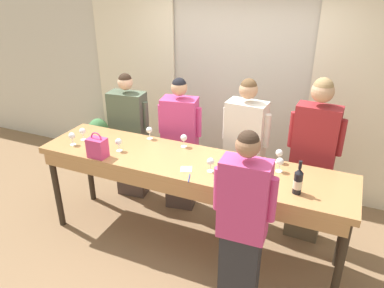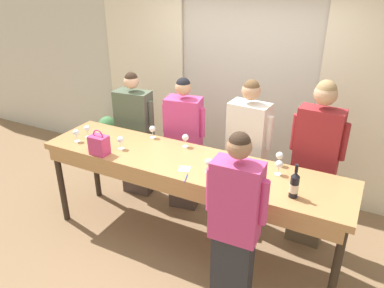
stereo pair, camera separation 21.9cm
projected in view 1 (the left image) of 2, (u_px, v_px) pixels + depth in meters
The scene contains 26 objects.
ground_plane at pixel (189, 243), 4.13m from camera, with size 18.00×18.00×0.00m, color #846647.
wall_back at pixel (239, 82), 4.86m from camera, with size 12.00×0.06×2.80m.
curtain_panel_left at pixel (136, 75), 5.38m from camera, with size 1.24×0.03×2.69m.
curtain_panel_right at pixel (365, 103), 4.28m from camera, with size 1.24×0.03×2.69m.
tasting_bar at pixel (188, 170), 3.71m from camera, with size 3.17×0.74×1.03m.
wine_bottle at pixel (298, 181), 3.12m from camera, with size 0.08×0.08×0.30m.
handbag at pixel (97, 147), 3.72m from camera, with size 0.19×0.13×0.27m.
wine_glass_front_left at pixel (211, 162), 3.46m from camera, with size 0.07×0.07×0.14m.
wine_glass_front_mid at pixel (237, 179), 3.17m from camera, with size 0.07×0.07×0.14m.
wine_glass_front_right at pixel (256, 165), 3.40m from camera, with size 0.07×0.07×0.14m.
wine_glass_center_left at pixel (149, 130), 4.12m from camera, with size 0.07×0.07×0.14m.
wine_glass_center_mid at pixel (72, 136), 3.98m from camera, with size 0.07×0.07×0.14m.
wine_glass_center_right at pixel (184, 138), 3.93m from camera, with size 0.07×0.07×0.14m.
wine_glass_back_left at pixel (279, 153), 3.61m from camera, with size 0.07×0.07×0.14m.
wine_glass_back_mid at pixel (83, 132), 4.09m from camera, with size 0.07×0.07×0.14m.
wine_glass_back_right at pixel (280, 162), 3.46m from camera, with size 0.07×0.07×0.14m.
wine_glass_near_host at pixel (260, 178), 3.19m from camera, with size 0.07×0.07×0.14m.
wine_glass_by_bottle at pixel (119, 142), 3.84m from camera, with size 0.07×0.07×0.14m.
napkin at pixel (186, 169), 3.53m from camera, with size 0.14×0.14×0.00m.
pen at pixel (189, 178), 3.38m from camera, with size 0.05×0.14×0.01m.
guest_olive_jacket at pixel (129, 137), 4.70m from camera, with size 0.56×0.28×1.64m.
guest_pink_top at pixel (180, 145), 4.44m from camera, with size 0.52×0.32×1.66m.
guest_cream_sweater at pixel (244, 154), 4.14m from camera, with size 0.53×0.27×1.74m.
guest_striped_shirt at pixel (312, 160), 3.84m from camera, with size 0.54×0.23×1.83m.
host_pouring at pixel (242, 228), 2.94m from camera, with size 0.49×0.22×1.73m.
potted_plant at pixel (99, 138), 5.73m from camera, with size 0.34×0.34×0.70m.
Camera 1 is at (1.33, -2.98, 2.76)m, focal length 35.00 mm.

